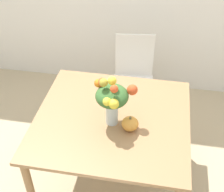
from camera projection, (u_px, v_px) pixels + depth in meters
The scene contains 5 objects.
ground_plane at pixel (112, 178), 2.92m from camera, with size 12.00×12.00×0.00m, color tan.
dining_table at pixel (112, 126), 2.50m from camera, with size 1.20×1.13×0.77m.
flower_vase at pixel (112, 98), 2.24m from camera, with size 0.32×0.27×0.42m.
pumpkin at pixel (130, 124), 2.31m from camera, with size 0.13×0.13×0.12m.
dining_chair_near_window at pixel (134, 80), 3.30m from camera, with size 0.47×0.47×0.96m.
Camera 1 is at (0.31, -1.77, 2.43)m, focal length 50.00 mm.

